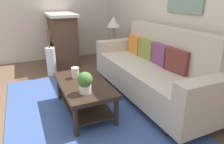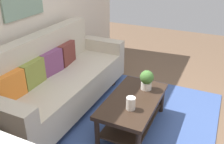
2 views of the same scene
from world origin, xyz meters
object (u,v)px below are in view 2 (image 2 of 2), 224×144
at_px(couch, 60,80).
at_px(throw_pillow_orange, 10,87).
at_px(throw_pillow_maroon, 67,53).
at_px(tabletop_vase, 131,103).
at_px(coffee_table, 133,106).
at_px(potted_plant_tabletop, 147,79).
at_px(throw_pillow_olive, 33,73).
at_px(throw_pillow_plum, 51,63).

distance_m(couch, throw_pillow_orange, 0.79).
bearing_deg(throw_pillow_orange, couch, -9.53).
relative_size(throw_pillow_maroon, tabletop_vase, 2.38).
height_order(coffee_table, potted_plant_tabletop, potted_plant_tabletop).
bearing_deg(throw_pillow_maroon, coffee_table, -107.46).
bearing_deg(throw_pillow_olive, throw_pillow_plum, 0.00).
distance_m(throw_pillow_maroon, potted_plant_tabletop, 1.30).
bearing_deg(throw_pillow_orange, tabletop_vase, -68.13).
height_order(couch, tabletop_vase, couch).
relative_size(throw_pillow_orange, coffee_table, 0.33).
height_order(throw_pillow_olive, throw_pillow_maroon, same).
distance_m(tabletop_vase, potted_plant_tabletop, 0.52).
bearing_deg(throw_pillow_orange, throw_pillow_plum, 0.00).
height_order(couch, throw_pillow_olive, couch).
bearing_deg(potted_plant_tabletop, throw_pillow_maroon, 86.18).
xyz_separation_m(couch, tabletop_vase, (-0.23, -1.15, 0.07)).
distance_m(couch, throw_pillow_maroon, 0.46).
distance_m(couch, throw_pillow_plum, 0.28).
height_order(throw_pillow_orange, potted_plant_tabletop, throw_pillow_orange).
relative_size(couch, throw_pillow_plum, 6.55).
bearing_deg(couch, throw_pillow_olive, 161.44).
xyz_separation_m(tabletop_vase, potted_plant_tabletop, (0.52, -0.02, 0.07)).
xyz_separation_m(throw_pillow_orange, coffee_table, (0.73, -1.23, -0.37)).
relative_size(throw_pillow_maroon, potted_plant_tabletop, 1.37).
bearing_deg(coffee_table, throw_pillow_olive, 106.29).
distance_m(throw_pillow_orange, tabletop_vase, 1.38).
distance_m(coffee_table, potted_plant_tabletop, 0.40).
bearing_deg(throw_pillow_maroon, couch, -161.44).
xyz_separation_m(throw_pillow_orange, throw_pillow_olive, (0.37, 0.00, 0.00)).
bearing_deg(throw_pillow_plum, throw_pillow_maroon, 0.00).
distance_m(throw_pillow_olive, potted_plant_tabletop, 1.45).
height_order(throw_pillow_maroon, potted_plant_tabletop, throw_pillow_maroon).
distance_m(throw_pillow_orange, throw_pillow_maroon, 1.12).
bearing_deg(throw_pillow_orange, throw_pillow_olive, 0.00).
bearing_deg(couch, tabletop_vase, -101.40).
bearing_deg(throw_pillow_plum, tabletop_vase, -100.31).
height_order(couch, throw_pillow_orange, couch).
bearing_deg(couch, throw_pillow_maroon, 18.56).
bearing_deg(potted_plant_tabletop, throw_pillow_olive, 116.96).
bearing_deg(coffee_table, throw_pillow_maroon, 72.54).
bearing_deg(throw_pillow_maroon, throw_pillow_plum, 180.00).
relative_size(throw_pillow_plum, potted_plant_tabletop, 1.37).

